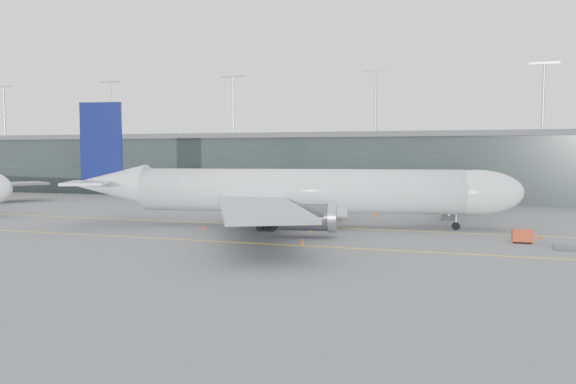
% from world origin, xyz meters
% --- Properties ---
extents(ground, '(320.00, 320.00, 0.00)m').
position_xyz_m(ground, '(0.00, 0.00, 0.00)').
color(ground, '#55555A').
rests_on(ground, ground).
extents(taxiline_a, '(160.00, 0.25, 0.02)m').
position_xyz_m(taxiline_a, '(0.00, -4.00, 0.01)').
color(taxiline_a, yellow).
rests_on(taxiline_a, ground).
extents(taxiline_b, '(160.00, 0.25, 0.02)m').
position_xyz_m(taxiline_b, '(0.00, -20.00, 0.01)').
color(taxiline_b, yellow).
rests_on(taxiline_b, ground).
extents(taxiline_lead_main, '(0.25, 60.00, 0.02)m').
position_xyz_m(taxiline_lead_main, '(5.00, 20.00, 0.01)').
color(taxiline_lead_main, yellow).
rests_on(taxiline_lead_main, ground).
extents(taxiline_lead_adj, '(0.25, 60.00, 0.02)m').
position_xyz_m(taxiline_lead_adj, '(-75.00, 20.00, 0.01)').
color(taxiline_lead_adj, yellow).
rests_on(taxiline_lead_adj, ground).
extents(terminal, '(240.00, 36.00, 29.00)m').
position_xyz_m(terminal, '(-0.00, 58.00, 7.62)').
color(terminal, black).
rests_on(terminal, ground).
extents(main_aircraft, '(63.88, 59.35, 17.96)m').
position_xyz_m(main_aircraft, '(1.78, -4.79, 5.04)').
color(main_aircraft, silver).
rests_on(main_aircraft, ground).
extents(jet_bridge, '(11.16, 43.99, 6.73)m').
position_xyz_m(jet_bridge, '(23.74, 24.60, 5.04)').
color(jet_bridge, '#26262A').
rests_on(jet_bridge, ground).
extents(gse_cart, '(2.32, 1.53, 1.54)m').
position_xyz_m(gse_cart, '(31.04, -10.43, 0.86)').
color(gse_cart, '#B82F0D').
rests_on(gse_cart, ground).
extents(baggage_dolly, '(3.23, 2.66, 0.31)m').
position_xyz_m(baggage_dolly, '(35.48, -13.80, 0.18)').
color(baggage_dolly, '#38373C').
rests_on(baggage_dolly, ground).
extents(uld_a, '(2.11, 1.84, 1.66)m').
position_xyz_m(uld_a, '(-6.42, 10.60, 0.87)').
color(uld_a, '#3D3E43').
rests_on(uld_a, ground).
extents(uld_b, '(2.16, 1.85, 1.74)m').
position_xyz_m(uld_b, '(-3.59, 11.82, 0.92)').
color(uld_b, '#3D3E43').
rests_on(uld_b, ground).
extents(uld_c, '(2.70, 2.43, 2.03)m').
position_xyz_m(uld_c, '(0.50, 11.05, 1.07)').
color(uld_c, '#3D3E43').
rests_on(uld_c, ground).
extents(cone_nose, '(0.48, 0.48, 0.76)m').
position_xyz_m(cone_nose, '(33.39, -7.07, 0.38)').
color(cone_nose, '#D33F0B').
rests_on(cone_nose, ground).
extents(cone_wing_stbd, '(0.46, 0.46, 0.73)m').
position_xyz_m(cone_wing_stbd, '(6.82, -19.25, 0.37)').
color(cone_wing_stbd, '#DC500C').
rests_on(cone_wing_stbd, ground).
extents(cone_wing_port, '(0.47, 0.47, 0.75)m').
position_xyz_m(cone_wing_port, '(10.75, 12.15, 0.38)').
color(cone_wing_port, '#DE420C').
rests_on(cone_wing_port, ground).
extents(cone_tail, '(0.38, 0.38, 0.61)m').
position_xyz_m(cone_tail, '(-9.78, -10.51, 0.30)').
color(cone_tail, '#DE4C0C').
rests_on(cone_tail, ground).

